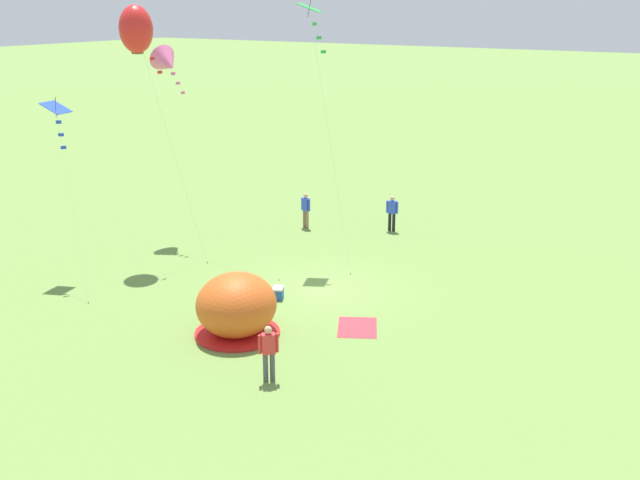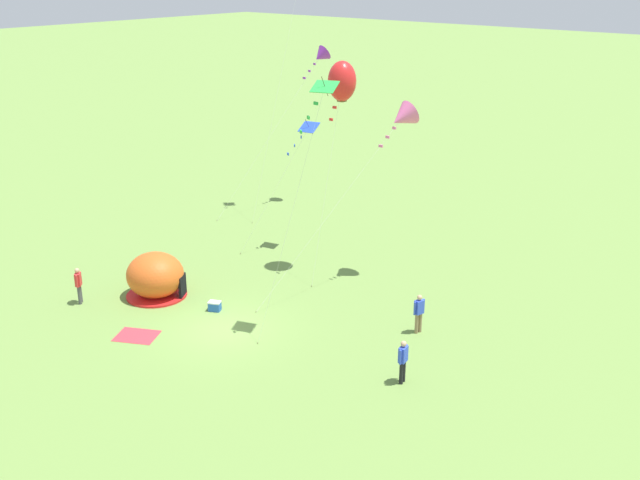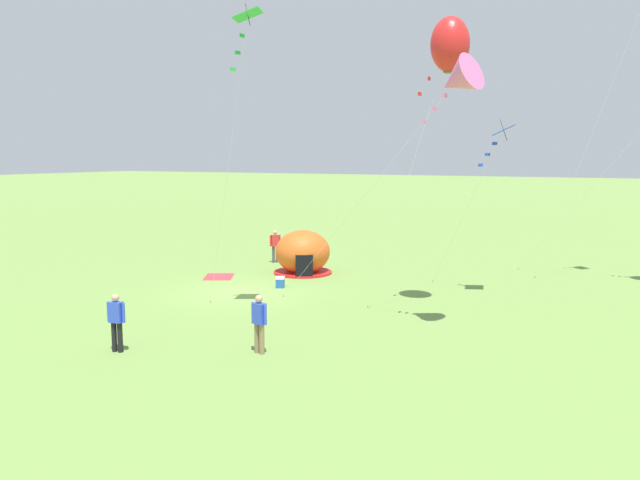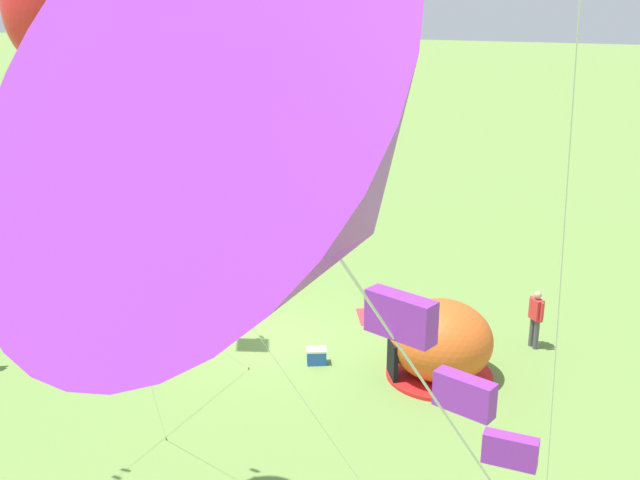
% 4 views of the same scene
% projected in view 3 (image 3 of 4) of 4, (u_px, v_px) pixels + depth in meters
% --- Properties ---
extents(ground_plane, '(300.00, 300.00, 0.00)m').
position_uv_depth(ground_plane, '(239.00, 292.00, 25.93)').
color(ground_plane, olive).
extents(popup_tent, '(2.81, 2.81, 2.10)m').
position_uv_depth(popup_tent, '(303.00, 253.00, 29.96)').
color(popup_tent, '#D8591E').
rests_on(popup_tent, ground).
extents(picnic_blanket, '(2.11, 1.95, 0.01)m').
position_uv_depth(picnic_blanket, '(219.00, 277.00, 29.22)').
color(picnic_blanket, '#CC333D').
rests_on(picnic_blanket, ground).
extents(cooler_box, '(0.64, 0.57, 0.44)m').
position_uv_depth(cooler_box, '(280.00, 282.00, 26.90)').
color(cooler_box, '#2659B2').
rests_on(cooler_box, ground).
extents(person_far_back, '(0.30, 0.58, 1.72)m').
position_uv_depth(person_far_back, '(116.00, 319.00, 17.95)').
color(person_far_back, black).
rests_on(person_far_back, ground).
extents(person_near_tent, '(0.44, 0.45, 1.72)m').
position_uv_depth(person_near_tent, '(275.00, 245.00, 32.99)').
color(person_near_tent, '#4C4C51').
rests_on(person_near_tent, ground).
extents(person_center_field, '(0.33, 0.57, 1.72)m').
position_uv_depth(person_center_field, '(259.00, 321.00, 17.81)').
color(person_center_field, '#8C7251').
rests_on(person_center_field, ground).
extents(kite_green, '(1.86, 3.32, 10.61)m').
position_uv_depth(kite_green, '(245.00, 26.00, 20.60)').
color(kite_green, silver).
rests_on(kite_green, ground).
extents(kite_blue, '(2.63, 3.77, 7.03)m').
position_uv_depth(kite_blue, '(500.00, 137.00, 24.05)').
color(kite_blue, silver).
rests_on(kite_blue, ground).
extents(kite_pink, '(3.20, 8.35, 8.66)m').
position_uv_depth(kite_pink, '(458.00, 80.00, 18.58)').
color(kite_pink, silver).
rests_on(kite_pink, ground).
extents(kite_red, '(1.34, 3.43, 10.35)m').
position_uv_depth(kite_red, '(450.00, 45.00, 21.25)').
color(kite_red, silver).
rests_on(kite_red, ground).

